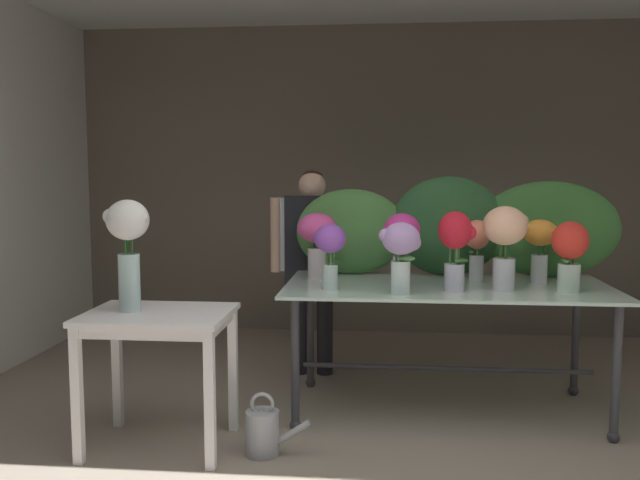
# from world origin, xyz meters

# --- Properties ---
(ground_plane) EXTENTS (8.67, 8.67, 0.00)m
(ground_plane) POSITION_xyz_m (0.00, 1.97, 0.00)
(ground_plane) COLOR gray
(wall_back) EXTENTS (5.63, 0.12, 2.84)m
(wall_back) POSITION_xyz_m (0.00, 3.94, 1.42)
(wall_back) COLOR #706656
(wall_back) RESTS_ON ground
(display_table_glass) EXTENTS (2.00, 1.01, 0.82)m
(display_table_glass) POSITION_xyz_m (0.49, 1.80, 0.70)
(display_table_glass) COLOR silver
(display_table_glass) RESTS_ON ground
(side_table_white) EXTENTS (0.78, 0.60, 0.76)m
(side_table_white) POSITION_xyz_m (-1.12, 1.10, 0.66)
(side_table_white) COLOR white
(side_table_white) RESTS_ON ground
(florist) EXTENTS (0.62, 0.24, 1.52)m
(florist) POSITION_xyz_m (-0.43, 2.51, 0.94)
(florist) COLOR #232328
(florist) RESTS_ON ground
(foliage_backdrop) EXTENTS (2.16, 0.29, 0.67)m
(foliage_backdrop) POSITION_xyz_m (0.58, 2.18, 1.13)
(foliage_backdrop) COLOR #477F3D
(foliage_backdrop) RESTS_ON display_table_glass
(vase_lilac_freesia) EXTENTS (0.24, 0.22, 0.41)m
(vase_lilac_freesia) POSITION_xyz_m (0.19, 1.46, 1.07)
(vase_lilac_freesia) COLOR silver
(vase_lilac_freesia) RESTS_ON display_table_glass
(vase_scarlet_dahlias) EXTENTS (0.21, 0.21, 0.41)m
(vase_scarlet_dahlias) POSITION_xyz_m (1.17, 1.61, 1.05)
(vase_scarlet_dahlias) COLOR silver
(vase_scarlet_dahlias) RESTS_ON display_table_glass
(vase_crimson_ranunculus) EXTENTS (0.22, 0.20, 0.47)m
(vase_crimson_ranunculus) POSITION_xyz_m (0.51, 1.58, 1.10)
(vase_crimson_ranunculus) COLOR silver
(vase_crimson_ranunculus) RESTS_ON display_table_glass
(vase_fuchsia_hydrangea) EXTENTS (0.25, 0.25, 0.43)m
(vase_fuchsia_hydrangea) POSITION_xyz_m (-0.34, 1.93, 1.09)
(vase_fuchsia_hydrangea) COLOR silver
(vase_fuchsia_hydrangea) RESTS_ON display_table_glass
(vase_sunset_tulips) EXTENTS (0.22, 0.21, 0.40)m
(vase_sunset_tulips) POSITION_xyz_m (1.06, 1.89, 1.08)
(vase_sunset_tulips) COLOR silver
(vase_sunset_tulips) RESTS_ON display_table_glass
(vase_violet_lilies) EXTENTS (0.19, 0.19, 0.39)m
(vase_violet_lilies) POSITION_xyz_m (-0.22, 1.56, 1.06)
(vase_violet_lilies) COLOR silver
(vase_violet_lilies) RESTS_ON display_table_glass
(vase_magenta_stock) EXTENTS (0.23, 0.23, 0.44)m
(vase_magenta_stock) POSITION_xyz_m (0.20, 1.77, 1.09)
(vase_magenta_stock) COLOR silver
(vase_magenta_stock) RESTS_ON display_table_glass
(vase_peach_carnations) EXTENTS (0.27, 0.26, 0.50)m
(vase_peach_carnations) POSITION_xyz_m (0.80, 1.64, 1.13)
(vase_peach_carnations) COLOR silver
(vase_peach_carnations) RESTS_ON display_table_glass
(vase_coral_anemones) EXTENTS (0.17, 0.16, 0.40)m
(vase_coral_anemones) POSITION_xyz_m (0.68, 1.92, 1.05)
(vase_coral_anemones) COLOR silver
(vase_coral_anemones) RESTS_ON display_table_glass
(vase_white_roses_tall) EXTENTS (0.26, 0.23, 0.61)m
(vase_white_roses_tall) POSITION_xyz_m (-1.28, 1.10, 1.14)
(vase_white_roses_tall) COLOR silver
(vase_white_roses_tall) RESTS_ON side_table_white
(watering_can) EXTENTS (0.35, 0.18, 0.34)m
(watering_can) POSITION_xyz_m (-0.54, 1.04, 0.13)
(watering_can) COLOR #999EA3
(watering_can) RESTS_ON ground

